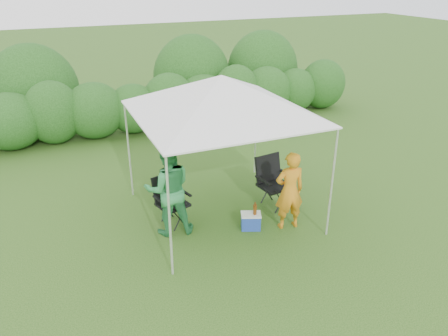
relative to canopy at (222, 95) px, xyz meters
name	(u,v)px	position (x,y,z in m)	size (l,w,h in m)	color
ground	(232,225)	(0.00, -0.50, -2.46)	(70.00, 70.00, 0.00)	#365D1D
hedge	(152,104)	(0.03, 5.50, -1.64)	(13.91, 1.53, 1.80)	#25581B
canopy	(222,95)	(0.00, 0.00, 0.00)	(3.10, 3.10, 2.83)	silver
chair_right	(272,178)	(1.10, -0.07, -1.86)	(0.73, 0.68, 1.07)	black
chair_left	(170,197)	(-1.05, 0.07, -1.91)	(0.70, 0.67, 0.97)	black
man	(290,191)	(0.97, -0.97, -1.69)	(0.57, 0.37, 1.55)	orange
woman	(168,189)	(-1.16, -0.25, -1.56)	(0.88, 0.68, 1.81)	#2C8948
cooler	(251,221)	(0.29, -0.75, -2.30)	(0.45, 0.39, 0.32)	#22409C
bottle	(255,208)	(0.35, -0.79, -2.02)	(0.07, 0.07, 0.26)	#592D0C
lawn_toy	(283,132)	(3.42, 3.46, -2.34)	(0.53, 0.44, 0.27)	yellow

